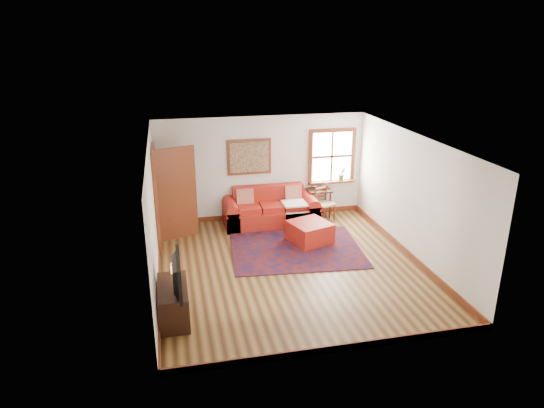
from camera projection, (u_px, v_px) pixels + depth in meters
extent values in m
plane|color=#432812|center=(289.00, 267.00, 9.46)|extent=(5.50, 5.50, 0.00)
cube|color=silver|center=(261.00, 168.00, 11.57)|extent=(5.00, 0.04, 2.50)
cube|color=silver|center=(341.00, 275.00, 6.51)|extent=(5.00, 0.04, 2.50)
cube|color=silver|center=(153.00, 217.00, 8.53)|extent=(0.04, 5.50, 2.50)
cube|color=silver|center=(413.00, 197.00, 9.55)|extent=(0.04, 5.50, 2.50)
cube|color=white|center=(291.00, 141.00, 8.62)|extent=(5.00, 5.50, 0.04)
cube|color=maroon|center=(262.00, 215.00, 11.96)|extent=(5.00, 0.03, 0.12)
cube|color=maroon|center=(159.00, 277.00, 8.94)|extent=(0.03, 5.50, 0.12)
cube|color=maroon|center=(407.00, 252.00, 9.95)|extent=(0.03, 5.50, 0.12)
cube|color=white|center=(332.00, 156.00, 11.85)|extent=(1.00, 0.02, 1.20)
cube|color=maroon|center=(333.00, 130.00, 11.61)|extent=(1.18, 0.06, 0.09)
cube|color=maroon|center=(331.00, 182.00, 12.05)|extent=(1.18, 0.06, 0.09)
cube|color=maroon|center=(310.00, 158.00, 11.72)|extent=(0.09, 0.06, 1.20)
cube|color=maroon|center=(353.00, 155.00, 11.94)|extent=(0.09, 0.06, 1.20)
cube|color=maroon|center=(332.00, 156.00, 11.83)|extent=(1.00, 0.04, 0.05)
cube|color=maroon|center=(332.00, 182.00, 11.98)|extent=(1.15, 0.20, 0.04)
imported|color=#356C26|center=(342.00, 174.00, 11.95)|extent=(0.18, 0.15, 0.33)
cube|color=black|center=(155.00, 200.00, 10.08)|extent=(0.02, 0.90, 2.05)
cube|color=maroon|center=(157.00, 208.00, 9.63)|extent=(0.06, 0.09, 2.05)
cube|color=maroon|center=(157.00, 192.00, 10.54)|extent=(0.06, 0.09, 2.05)
cube|color=maroon|center=(152.00, 150.00, 9.73)|extent=(0.06, 1.08, 0.09)
cube|color=maroon|center=(177.00, 194.00, 10.45)|extent=(0.86, 0.35, 2.05)
cube|color=silver|center=(176.00, 189.00, 10.41)|extent=(0.56, 0.22, 1.33)
cube|color=maroon|center=(249.00, 157.00, 11.39)|extent=(1.05, 0.04, 0.85)
cube|color=tan|center=(249.00, 157.00, 11.36)|extent=(0.92, 0.03, 0.72)
cube|color=#55130C|center=(296.00, 249.00, 10.20)|extent=(2.87, 2.38, 0.02)
cube|color=#AB2016|center=(271.00, 216.00, 11.50)|extent=(2.21, 0.91, 0.38)
cube|color=#AB2016|center=(268.00, 195.00, 11.66)|extent=(1.72, 0.25, 0.48)
cube|color=#AB2016|center=(231.00, 217.00, 11.29)|extent=(0.31, 0.91, 0.48)
cube|color=#AB2016|center=(309.00, 211.00, 11.68)|extent=(0.31, 0.91, 0.48)
cube|color=gold|center=(245.00, 197.00, 11.39)|extent=(0.40, 0.20, 0.42)
cube|color=gold|center=(293.00, 194.00, 11.63)|extent=(0.40, 0.20, 0.42)
cube|color=silver|center=(295.00, 203.00, 11.34)|extent=(0.56, 0.50, 0.04)
cube|color=#AB2016|center=(310.00, 232.00, 10.51)|extent=(0.99, 0.99, 0.45)
cube|color=black|center=(319.00, 190.00, 11.83)|extent=(0.57, 0.43, 0.04)
cylinder|color=black|center=(311.00, 207.00, 11.74)|extent=(0.04, 0.04, 0.65)
cylinder|color=black|center=(330.00, 205.00, 11.83)|extent=(0.04, 0.04, 0.65)
cylinder|color=black|center=(307.00, 202.00, 12.06)|extent=(0.04, 0.04, 0.65)
cylinder|color=black|center=(325.00, 201.00, 12.16)|extent=(0.04, 0.04, 0.65)
cube|color=tan|center=(325.00, 204.00, 11.61)|extent=(0.52, 0.52, 0.04)
cylinder|color=maroon|center=(324.00, 216.00, 11.47)|extent=(0.04, 0.04, 0.41)
cylinder|color=maroon|center=(334.00, 213.00, 11.66)|extent=(0.04, 0.04, 0.41)
cylinder|color=maroon|center=(315.00, 203.00, 11.64)|extent=(0.04, 0.04, 0.86)
cylinder|color=maroon|center=(326.00, 201.00, 11.83)|extent=(0.04, 0.04, 0.86)
cube|color=maroon|center=(321.00, 193.00, 11.66)|extent=(0.33, 0.17, 0.26)
cube|color=black|center=(173.00, 302.00, 7.68)|extent=(0.47, 1.04, 0.57)
imported|color=black|center=(172.00, 275.00, 7.35)|extent=(0.13, 0.97, 0.56)
cylinder|color=silver|center=(174.00, 268.00, 7.96)|extent=(0.12, 0.12, 0.18)
cylinder|color=#FFA53F|center=(174.00, 270.00, 7.97)|extent=(0.07, 0.07, 0.12)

